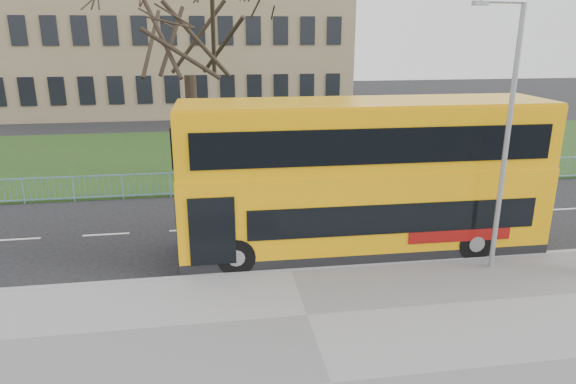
# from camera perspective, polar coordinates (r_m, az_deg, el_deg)

# --- Properties ---
(ground) EXTENTS (120.00, 120.00, 0.00)m
(ground) POSITION_cam_1_polar(r_m,az_deg,el_deg) (16.84, -0.53, -6.73)
(ground) COLOR black
(ground) RESTS_ON ground
(kerb) EXTENTS (80.00, 0.20, 0.14)m
(kerb) POSITION_cam_1_polar(r_m,az_deg,el_deg) (15.42, 0.31, -8.81)
(kerb) COLOR gray
(kerb) RESTS_ON ground
(grass_verge) EXTENTS (80.00, 15.40, 0.08)m
(grass_verge) POSITION_cam_1_polar(r_m,az_deg,el_deg) (30.38, -4.42, 4.28)
(grass_verge) COLOR #213814
(grass_verge) RESTS_ON ground
(guard_railing) EXTENTS (40.00, 0.12, 1.10)m
(guard_railing) POSITION_cam_1_polar(r_m,az_deg,el_deg) (22.82, -2.92, 1.24)
(guard_railing) COLOR #74AECE
(guard_railing) RESTS_ON ground
(bare_tree) EXTENTS (8.08, 8.08, 11.55)m
(bare_tree) POSITION_cam_1_polar(r_m,az_deg,el_deg) (25.25, -10.96, 14.73)
(bare_tree) COLOR black
(bare_tree) RESTS_ON grass_verge
(civic_building) EXTENTS (30.00, 15.00, 14.00)m
(civic_building) POSITION_cam_1_polar(r_m,az_deg,el_deg) (50.30, -12.53, 17.08)
(civic_building) COLOR #8E795A
(civic_building) RESTS_ON ground
(yellow_bus) EXTENTS (11.54, 2.93, 4.82)m
(yellow_bus) POSITION_cam_1_polar(r_m,az_deg,el_deg) (16.35, 8.35, 1.98)
(yellow_bus) COLOR #FFAD0A
(yellow_bus) RESTS_ON ground
(street_lamp) EXTENTS (1.59, 0.35, 7.54)m
(street_lamp) POSITION_cam_1_polar(r_m,az_deg,el_deg) (15.52, 22.98, 6.27)
(street_lamp) COLOR #909498
(street_lamp) RESTS_ON pavement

